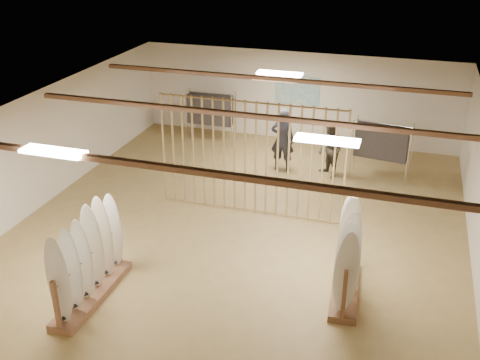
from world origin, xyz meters
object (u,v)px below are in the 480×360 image
(rack_left, at_px, (90,270))
(rack_right, at_px, (347,265))
(clothing_rack_b, at_px, (382,142))
(shopper_a, at_px, (283,136))
(clothing_rack_a, at_px, (210,109))
(shopper_b, at_px, (330,147))

(rack_left, xyz_separation_m, rack_right, (4.49, 1.55, 0.01))
(clothing_rack_b, xyz_separation_m, shopper_a, (-2.66, -0.26, -0.03))
(clothing_rack_a, xyz_separation_m, shopper_b, (4.01, -1.53, -0.19))
(rack_left, relative_size, clothing_rack_b, 1.38)
(rack_left, relative_size, rack_right, 1.14)
(rack_right, bearing_deg, rack_left, -165.43)
(rack_left, height_order, clothing_rack_b, rack_left)
(clothing_rack_a, bearing_deg, shopper_a, -29.13)
(shopper_a, bearing_deg, clothing_rack_b, -175.73)
(rack_right, distance_m, clothing_rack_b, 5.54)
(clothing_rack_b, height_order, shopper_a, shopper_a)
(clothing_rack_a, xyz_separation_m, clothing_rack_b, (5.32, -1.22, -0.02))
(clothing_rack_b, relative_size, shopper_a, 0.79)
(clothing_rack_a, height_order, shopper_b, shopper_b)
(rack_right, height_order, clothing_rack_b, rack_right)
(clothing_rack_b, distance_m, shopper_a, 2.67)
(clothing_rack_a, bearing_deg, clothing_rack_b, -12.99)
(shopper_a, distance_m, shopper_b, 1.35)
(clothing_rack_a, bearing_deg, rack_right, -52.62)
(shopper_b, bearing_deg, shopper_a, -137.48)
(shopper_b, bearing_deg, clothing_rack_a, -156.31)
(clothing_rack_a, bearing_deg, shopper_b, -20.99)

